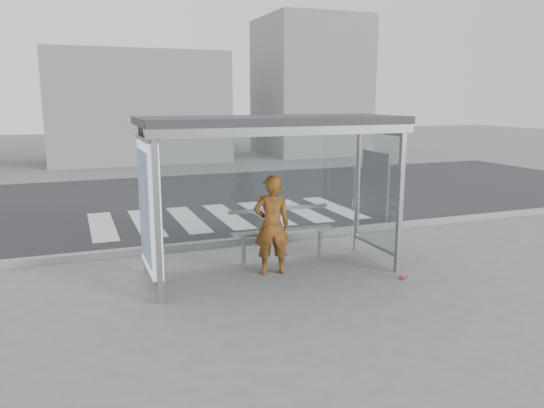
% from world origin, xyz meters
% --- Properties ---
extents(ground, '(80.00, 80.00, 0.00)m').
position_xyz_m(ground, '(0.00, 0.00, 0.00)').
color(ground, '#61605E').
rests_on(ground, ground).
extents(road, '(30.00, 10.00, 0.01)m').
position_xyz_m(road, '(0.00, 7.00, 0.00)').
color(road, '#242426').
rests_on(road, ground).
extents(curb, '(30.00, 0.18, 0.12)m').
position_xyz_m(curb, '(0.00, 1.95, 0.06)').
color(curb, gray).
rests_on(curb, ground).
extents(crosswalk, '(6.55, 3.00, 0.00)m').
position_xyz_m(crosswalk, '(0.50, 4.50, 0.00)').
color(crosswalk, silver).
rests_on(crosswalk, ground).
extents(bus_shelter, '(4.25, 1.65, 2.62)m').
position_xyz_m(bus_shelter, '(-0.37, 0.06, 1.98)').
color(bus_shelter, gray).
rests_on(bus_shelter, ground).
extents(building_center, '(8.00, 5.00, 5.00)m').
position_xyz_m(building_center, '(0.00, 18.00, 2.50)').
color(building_center, gray).
rests_on(building_center, ground).
extents(building_right, '(5.00, 5.00, 7.00)m').
position_xyz_m(building_right, '(9.00, 18.00, 3.50)').
color(building_right, gray).
rests_on(building_right, ground).
extents(person, '(0.68, 0.51, 1.67)m').
position_xyz_m(person, '(-0.03, -0.02, 0.84)').
color(person, '#E04C15').
rests_on(person, ground).
extents(bench, '(1.90, 0.33, 0.98)m').
position_xyz_m(bench, '(0.37, 0.50, 0.58)').
color(bench, gray).
rests_on(bench, ground).
extents(soda_can, '(0.16, 0.12, 0.08)m').
position_xyz_m(soda_can, '(1.88, -1.06, 0.04)').
color(soda_can, '#E14263').
rests_on(soda_can, ground).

